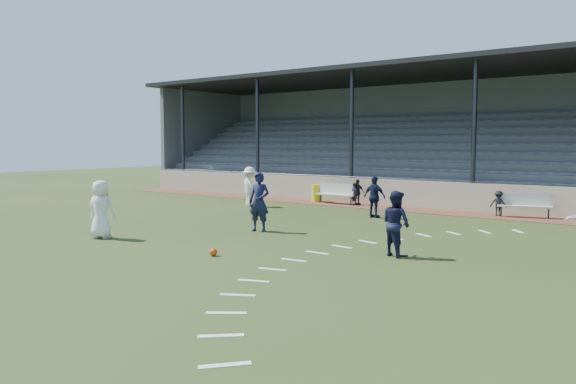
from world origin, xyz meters
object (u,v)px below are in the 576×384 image
(football, at_px, (213,252))
(player_white_lead, at_px, (101,209))
(player_navy_lead, at_px, (259,202))
(trash_bin, at_px, (317,193))
(bench_right, at_px, (526,203))
(bench_left, at_px, (337,192))

(football, relative_size, player_white_lead, 0.12)
(football, relative_size, player_navy_lead, 0.11)
(trash_bin, height_order, player_white_lead, player_white_lead)
(bench_right, distance_m, player_white_lead, 15.75)
(trash_bin, distance_m, football, 13.80)
(football, height_order, player_navy_lead, player_navy_lead)
(trash_bin, bearing_deg, bench_right, 0.11)
(player_white_lead, xyz_separation_m, player_navy_lead, (3.01, 3.93, 0.09))
(bench_left, distance_m, bench_right, 8.54)
(bench_right, relative_size, player_navy_lead, 1.03)
(bench_right, relative_size, player_white_lead, 1.14)
(bench_left, distance_m, player_navy_lead, 9.01)
(trash_bin, bearing_deg, player_white_lead, -86.89)
(player_navy_lead, bearing_deg, trash_bin, 98.47)
(bench_right, distance_m, trash_bin, 9.83)
(bench_left, xyz_separation_m, player_white_lead, (-0.60, -12.60, 0.31))
(bench_right, xyz_separation_m, player_white_lead, (-9.13, -12.82, 0.31))
(football, bearing_deg, player_navy_lead, 113.38)
(player_navy_lead, bearing_deg, football, -80.81)
(bench_left, height_order, football, bench_left)
(trash_bin, height_order, player_navy_lead, player_navy_lead)
(bench_right, distance_m, player_navy_lead, 10.81)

